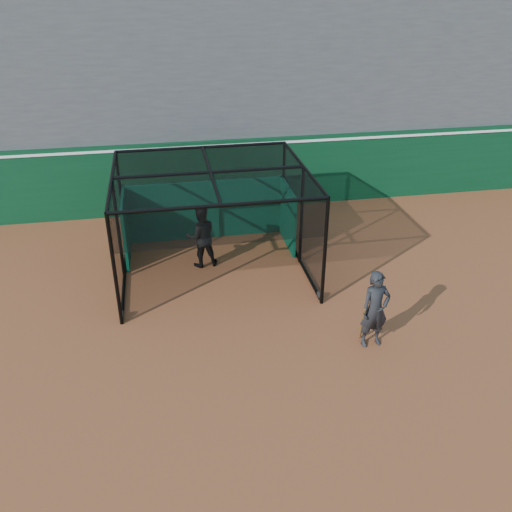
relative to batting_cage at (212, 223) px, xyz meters
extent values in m
plane|color=brown|center=(0.47, -4.00, -1.46)|extent=(120.00, 120.00, 0.00)
cube|color=#0A371C|center=(0.47, 4.50, -0.21)|extent=(50.00, 0.45, 2.50)
cube|color=white|center=(0.47, 4.50, 0.89)|extent=(50.00, 0.50, 0.08)
cube|color=#4C4C4F|center=(0.47, 8.37, 2.41)|extent=(50.00, 7.85, 7.75)
cube|color=#074830|center=(0.00, 2.13, -0.51)|extent=(4.94, 0.10, 1.90)
cylinder|color=black|center=(-2.53, -2.08, -1.35)|extent=(0.08, 0.22, 0.22)
cylinder|color=black|center=(2.53, -2.08, -1.35)|extent=(0.08, 0.22, 0.22)
cylinder|color=black|center=(-2.53, 2.05, -1.35)|extent=(0.08, 0.22, 0.22)
cylinder|color=black|center=(2.53, 2.05, -1.35)|extent=(0.08, 0.22, 0.22)
imported|color=black|center=(-0.31, 0.33, -0.54)|extent=(0.97, 0.80, 1.84)
imported|color=black|center=(3.17, -4.13, -0.52)|extent=(0.73, 0.52, 1.88)
cylinder|color=#593819|center=(2.92, -4.08, -0.91)|extent=(0.16, 0.38, 1.01)
camera|label=1|loc=(-1.27, -13.57, 6.25)|focal=38.00mm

